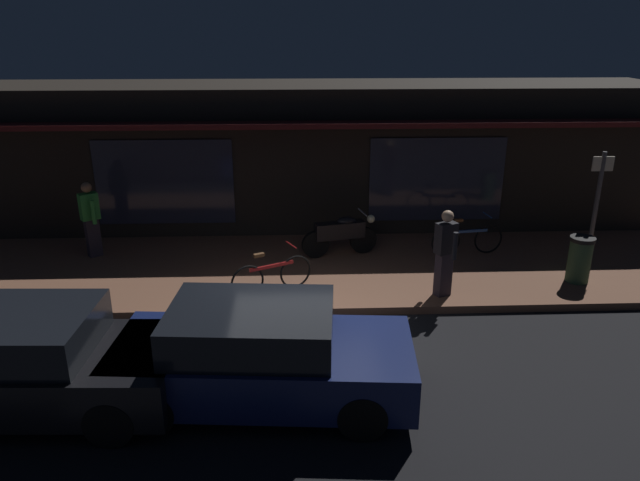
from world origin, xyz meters
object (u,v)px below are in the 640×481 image
Objects in this scene: sign_post at (597,201)px; trash_bin at (580,259)px; bicycle_parked at (272,275)px; bicycle_extra at (467,239)px; person_photographer at (91,218)px; parked_car_far at (260,355)px; motorcycle at (341,234)px; parked_car_near at (22,362)px; person_bystander at (445,251)px.

sign_post is 1.50m from trash_bin.
bicycle_parked is at bearing -169.12° from sign_post.
person_photographer reaches higher than bicycle_extra.
bicycle_extra is 8.24m from person_photographer.
parked_car_far reaches higher than bicycle_parked.
bicycle_extra is at bearing -2.22° from motorcycle.
parked_car_near is at bearing -135.07° from bicycle_parked.
bicycle_parked is at bearing -156.84° from bicycle_extra.
trash_bin is (1.81, -1.52, 0.11)m from bicycle_extra.
bicycle_parked and bicycle_extra have the same top height.
bicycle_extra is at bearing 168.31° from sign_post.
person_photographer is at bearing 126.69° from parked_car_far.
parked_car_far is at bearing 0.76° from parked_car_near.
sign_post reaches higher than motorcycle.
parked_car_far is at bearing -106.41° from motorcycle.
bicycle_extra is 2.75m from sign_post.
motorcycle is 1.12× the size of bicycle_parked.
sign_post reaches higher than bicycle_extra.
parked_car_far is (3.19, 0.04, 0.00)m from parked_car_near.
parked_car_near is 0.99× the size of parked_car_far.
bicycle_extra is 9.02m from parked_car_near.
trash_bin is at bearing 2.81° from bicycle_parked.
parked_car_far is (-6.10, -3.48, 0.08)m from trash_bin.
parked_car_near is at bearing -146.01° from bicycle_extra.
sign_post is at bearing 55.42° from trash_bin.
sign_post is 2.58× the size of trash_bin.
motorcycle is 5.32m from parked_car_far.
person_bystander is 1.80× the size of trash_bin.
motorcycle is 0.40× the size of parked_car_far.
person_bystander is at bearing -3.79° from bicycle_parked.
motorcycle is at bearing 160.53° from trash_bin.
person_photographer reaches higher than motorcycle.
motorcycle is at bearing 129.53° from person_bystander.
parked_car_far is at bearing -146.57° from sign_post.
sign_post is at bearing 10.88° from bicycle_parked.
person_photographer is 0.40× the size of parked_car_near.
person_photographer is at bearing 178.19° from motorcycle.
bicycle_extra is at bearing 63.25° from person_bystander.
bicycle_parked is 6.94m from sign_post.
sign_post is at bearing -6.75° from motorcycle.
parked_car_far is at bearing -90.83° from bicycle_parked.
person_photographer reaches higher than parked_car_near.
motorcycle is 6.97m from parked_car_near.
parked_car_near is at bearing -154.96° from person_bystander.
sign_post is 8.17m from parked_car_far.
person_bystander reaches higher than trash_bin.
bicycle_parked is at bearing -177.19° from trash_bin.
trash_bin is at bearing 20.78° from parked_car_near.
bicycle_parked is 3.27m from person_bystander.
trash_bin is at bearing -19.47° from motorcycle.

